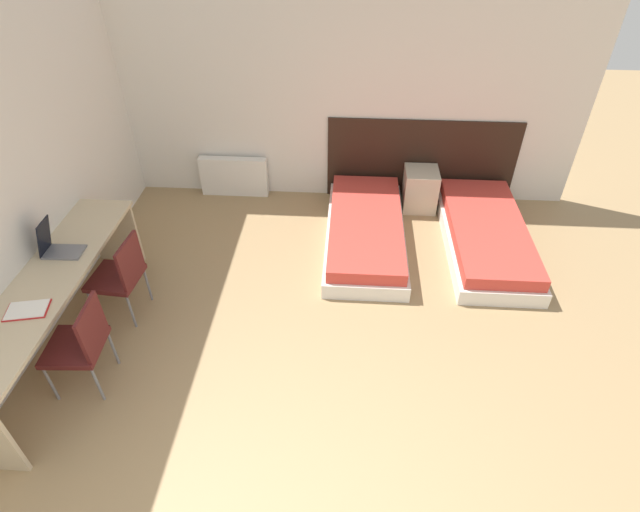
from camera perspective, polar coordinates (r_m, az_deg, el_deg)
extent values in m
cube|color=silver|center=(6.24, 1.32, 17.95)|extent=(6.10, 0.05, 2.70)
cube|color=silver|center=(5.02, -31.21, 6.72)|extent=(0.05, 5.57, 2.70)
cube|color=black|center=(6.60, 11.47, 10.66)|extent=(2.38, 0.03, 1.08)
cube|color=silver|center=(5.88, 5.17, 2.36)|extent=(0.90, 2.04, 0.18)
cube|color=#CC3D33|center=(5.79, 5.26, 3.66)|extent=(0.82, 1.96, 0.15)
cube|color=silver|center=(6.09, 18.29, 1.75)|extent=(0.90, 2.04, 0.18)
cube|color=#CC3D33|center=(6.00, 18.60, 2.99)|extent=(0.82, 1.96, 0.15)
cube|color=beige|center=(6.52, 11.36, 7.49)|extent=(0.41, 0.42, 0.52)
cube|color=silver|center=(6.76, -9.79, 8.95)|extent=(0.88, 0.12, 0.53)
cube|color=#C6B28E|center=(4.82, -28.75, -2.55)|extent=(0.56, 2.52, 0.04)
cube|color=#C6B28E|center=(5.88, -22.36, 2.54)|extent=(0.50, 0.04, 0.73)
cube|color=#511919|center=(5.12, -22.35, -2.31)|extent=(0.47, 0.47, 0.05)
cube|color=#511919|center=(4.89, -20.89, -0.50)|extent=(0.06, 0.40, 0.42)
cylinder|color=slate|center=(5.24, -24.48, -5.35)|extent=(0.02, 0.02, 0.41)
cylinder|color=slate|center=(5.48, -22.68, -2.64)|extent=(0.02, 0.02, 0.41)
cylinder|color=slate|center=(5.06, -20.75, -5.92)|extent=(0.02, 0.02, 0.41)
cylinder|color=slate|center=(5.30, -19.07, -3.09)|extent=(0.02, 0.02, 0.41)
cube|color=#511919|center=(4.59, -26.23, -9.29)|extent=(0.47, 0.47, 0.05)
cube|color=#511919|center=(4.35, -24.63, -7.40)|extent=(0.05, 0.40, 0.42)
cylinder|color=slate|center=(4.73, -28.39, -12.71)|extent=(0.02, 0.02, 0.41)
cylinder|color=slate|center=(4.95, -26.70, -9.33)|extent=(0.02, 0.02, 0.41)
cylinder|color=slate|center=(4.57, -24.06, -13.19)|extent=(0.02, 0.02, 0.41)
cylinder|color=slate|center=(4.79, -22.56, -9.66)|extent=(0.02, 0.02, 0.41)
cube|color=slate|center=(5.05, -27.18, 0.40)|extent=(0.34, 0.23, 0.02)
cube|color=black|center=(5.02, -29.02, 1.96)|extent=(0.10, 0.22, 0.33)
cube|color=#B21E1E|center=(4.57, -30.46, -5.36)|extent=(0.36, 0.27, 0.01)
cube|color=white|center=(4.56, -30.49, -5.29)|extent=(0.33, 0.26, 0.01)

